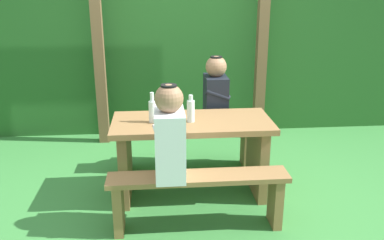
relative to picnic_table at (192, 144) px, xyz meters
name	(u,v)px	position (x,y,z in m)	size (l,w,h in m)	color
ground_plane	(192,193)	(0.00, 0.00, -0.49)	(12.00, 12.00, 0.00)	#38813A
hedge_backdrop	(178,50)	(0.00, 2.20, 0.50)	(6.40, 1.07, 1.99)	#235722
pergola_post_left	(98,48)	(-0.96, 1.41, 0.66)	(0.12, 0.12, 2.29)	brown
pergola_post_right	(262,46)	(0.96, 1.41, 0.66)	(0.12, 0.12, 2.29)	brown
picnic_table	(192,144)	(0.00, 0.00, 0.00)	(1.40, 0.64, 0.72)	olive
bench_near	(198,191)	(0.00, -0.57, -0.16)	(1.40, 0.24, 0.46)	olive
bench_far	(187,138)	(0.00, 0.57, -0.16)	(1.40, 0.24, 0.46)	olive
person_white_shirt	(170,135)	(-0.21, -0.56, 0.30)	(0.25, 0.35, 0.72)	silver
person_black_coat	(216,94)	(0.29, 0.56, 0.30)	(0.25, 0.35, 0.72)	black
drinking_glass	(176,112)	(-0.13, 0.13, 0.27)	(0.07, 0.07, 0.08)	silver
bottle_left	(191,110)	(-0.01, -0.03, 0.33)	(0.07, 0.07, 0.24)	silver
bottle_right	(152,110)	(-0.34, -0.02, 0.33)	(0.06, 0.06, 0.27)	silver
bottle_center	(167,113)	(-0.22, -0.05, 0.32)	(0.06, 0.06, 0.23)	silver
cell_phone	(160,127)	(-0.28, -0.16, 0.23)	(0.07, 0.14, 0.01)	silver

